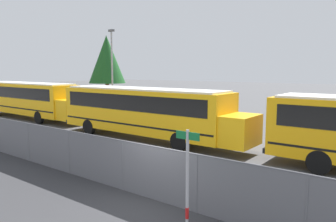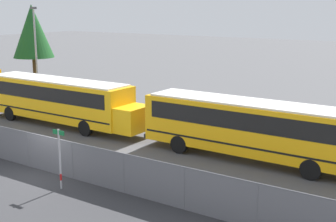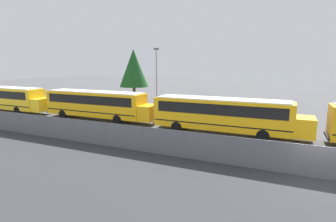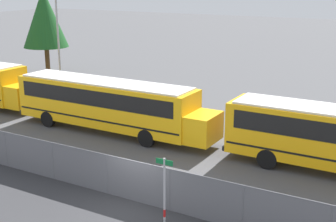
{
  "view_description": "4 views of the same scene",
  "coord_description": "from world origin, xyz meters",
  "px_view_note": "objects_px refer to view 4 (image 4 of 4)",
  "views": [
    {
      "loc": [
        6.53,
        -7.92,
        4.24
      ],
      "look_at": [
        -5.52,
        7.82,
        1.75
      ],
      "focal_mm": 35.0,
      "sensor_mm": 36.0,
      "label": 1
    },
    {
      "loc": [
        16.9,
        -14.75,
        7.91
      ],
      "look_at": [
        2.52,
        6.53,
        2.19
      ],
      "focal_mm": 50.0,
      "sensor_mm": 36.0,
      "label": 2
    },
    {
      "loc": [
        -2.05,
        -15.4,
        6.09
      ],
      "look_at": [
        -11.63,
        6.32,
        1.8
      ],
      "focal_mm": 28.0,
      "sensor_mm": 36.0,
      "label": 3
    },
    {
      "loc": [
        9.95,
        -14.77,
        8.95
      ],
      "look_at": [
        -2.19,
        6.38,
        2.07
      ],
      "focal_mm": 50.0,
      "sensor_mm": 36.0,
      "label": 4
    }
  ],
  "objects_px": {
    "street_sign": "(164,191)",
    "tree_0": "(45,18)",
    "school_bus_2": "(109,102)",
    "light_pole": "(58,39)"
  },
  "relations": [
    {
      "from": "street_sign",
      "to": "tree_0",
      "type": "height_order",
      "value": "tree_0"
    },
    {
      "from": "school_bus_2",
      "to": "street_sign",
      "type": "bearing_deg",
      "value": -43.29
    },
    {
      "from": "street_sign",
      "to": "light_pole",
      "type": "distance_m",
      "value": 23.43
    },
    {
      "from": "street_sign",
      "to": "light_pole",
      "type": "bearing_deg",
      "value": 141.59
    },
    {
      "from": "light_pole",
      "to": "street_sign",
      "type": "bearing_deg",
      "value": -38.41
    },
    {
      "from": "school_bus_2",
      "to": "light_pole",
      "type": "bearing_deg",
      "value": 146.61
    },
    {
      "from": "light_pole",
      "to": "tree_0",
      "type": "xyz_separation_m",
      "value": [
        -6.17,
        4.94,
        1.1
      ]
    },
    {
      "from": "school_bus_2",
      "to": "street_sign",
      "type": "height_order",
      "value": "school_bus_2"
    },
    {
      "from": "school_bus_2",
      "to": "street_sign",
      "type": "xyz_separation_m",
      "value": [
        8.62,
        -8.12,
        -0.42
      ]
    },
    {
      "from": "school_bus_2",
      "to": "tree_0",
      "type": "bearing_deg",
      "value": 144.46
    }
  ]
}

